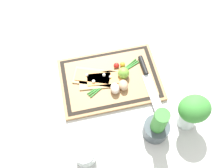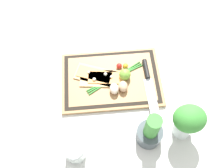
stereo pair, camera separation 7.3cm
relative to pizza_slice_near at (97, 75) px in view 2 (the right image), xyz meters
name	(u,v)px [view 2 (the right image)]	position (x,y,z in m)	size (l,w,h in m)	color
ground_plane	(111,80)	(-0.07, 0.02, -0.03)	(6.00, 6.00, 0.00)	silver
cutting_board	(111,79)	(-0.07, 0.02, -0.02)	(0.47, 0.32, 0.02)	#997047
pizza_slice_near	(97,75)	(0.00, 0.00, 0.00)	(0.23, 0.16, 0.02)	tan
pizza_slice_far	(103,79)	(-0.03, 0.02, 0.00)	(0.22, 0.11, 0.02)	tan
knife	(148,78)	(-0.24, 0.04, 0.00)	(0.05, 0.29, 0.02)	silver
egg_brown	(123,86)	(-0.12, 0.08, 0.02)	(0.04, 0.05, 0.04)	tan
egg_pink	(114,89)	(-0.07, 0.09, 0.02)	(0.04, 0.05, 0.04)	beige
lime	(125,74)	(-0.13, 0.02, 0.02)	(0.05, 0.05, 0.05)	#70A838
cherry_tomato_red	(119,66)	(-0.11, -0.04, 0.01)	(0.03, 0.03, 0.03)	red
cherry_tomato_yellow	(125,66)	(-0.14, -0.04, 0.01)	(0.02, 0.02, 0.02)	gold
scallion_bunch	(115,78)	(-0.09, 0.02, 0.00)	(0.28, 0.16, 0.01)	#388433
herb_pot	(150,132)	(-0.20, 0.31, 0.05)	(0.11, 0.11, 0.21)	#3D474C
sauce_jar	(75,152)	(0.11, 0.36, 0.01)	(0.08, 0.08, 0.09)	silver
herb_glass	(188,121)	(-0.35, 0.29, 0.09)	(0.13, 0.11, 0.20)	silver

